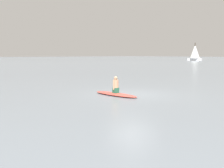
% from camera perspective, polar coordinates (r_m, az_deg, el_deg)
% --- Properties ---
extents(ground_plane, '(400.00, 400.00, 0.00)m').
position_cam_1_polar(ground_plane, '(15.60, 4.14, -2.08)').
color(ground_plane, gray).
extents(surfboard, '(0.79, 3.03, 0.14)m').
position_cam_1_polar(surfboard, '(15.12, 0.75, -2.06)').
color(surfboard, '#D84C3F').
rests_on(surfboard, ground).
extents(person_paddler, '(0.39, 0.30, 0.89)m').
position_cam_1_polar(person_paddler, '(15.06, 0.75, -0.28)').
color(person_paddler, '#26664C').
rests_on(person_paddler, surfboard).
extents(sailboat_distant, '(3.85, 4.74, 5.91)m').
position_cam_1_polar(sailboat_distant, '(99.09, 16.33, 6.16)').
color(sailboat_distant, silver).
rests_on(sailboat_distant, ground).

